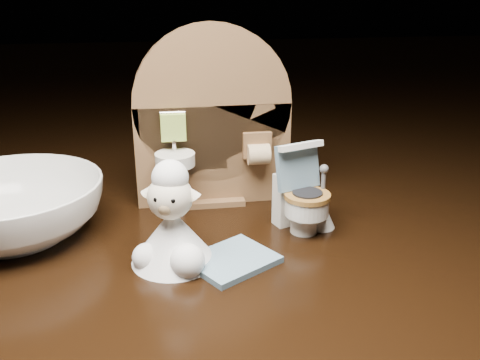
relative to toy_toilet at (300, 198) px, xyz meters
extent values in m
cube|color=black|center=(-0.06, 0.00, -0.08)|extent=(2.50, 2.50, 0.10)
cube|color=brown|center=(-0.06, 0.06, 0.02)|extent=(0.13, 0.02, 0.09)
cylinder|color=brown|center=(-0.06, 0.06, 0.06)|extent=(0.13, 0.02, 0.13)
cube|color=brown|center=(-0.06, 0.06, -0.02)|extent=(0.05, 0.04, 0.01)
cylinder|color=white|center=(-0.09, 0.05, 0.00)|extent=(0.01, 0.01, 0.04)
cylinder|color=white|center=(-0.09, 0.04, 0.02)|extent=(0.03, 0.03, 0.01)
cylinder|color=silver|center=(-0.09, 0.05, 0.03)|extent=(0.00, 0.00, 0.01)
cube|color=#A6C84E|center=(-0.09, 0.05, 0.05)|extent=(0.02, 0.01, 0.02)
cube|color=brown|center=(-0.02, 0.05, 0.03)|extent=(0.02, 0.01, 0.02)
cylinder|color=#DBB889|center=(-0.02, 0.05, 0.02)|extent=(0.02, 0.02, 0.02)
cylinder|color=white|center=(0.00, -0.01, -0.02)|extent=(0.02, 0.02, 0.02)
cylinder|color=white|center=(0.00, -0.01, 0.00)|extent=(0.03, 0.03, 0.01)
cylinder|color=olive|center=(0.00, -0.01, 0.01)|extent=(0.03, 0.03, 0.00)
cube|color=white|center=(0.00, 0.01, 0.00)|extent=(0.03, 0.02, 0.04)
cube|color=slate|center=(0.00, 0.00, 0.02)|extent=(0.04, 0.02, 0.04)
cube|color=white|center=(0.00, 0.00, 0.04)|extent=(0.04, 0.02, 0.01)
cylinder|color=#80B230|center=(0.00, 0.01, 0.02)|extent=(0.01, 0.01, 0.01)
cube|color=slate|center=(-0.06, -0.04, -0.02)|extent=(0.07, 0.07, 0.00)
cone|color=white|center=(0.02, 0.00, -0.01)|extent=(0.02, 0.02, 0.02)
cylinder|color=#59595B|center=(0.02, 0.00, 0.01)|extent=(0.00, 0.00, 0.03)
sphere|color=#59595B|center=(0.02, 0.00, 0.02)|extent=(0.01, 0.01, 0.01)
cone|color=white|center=(-0.10, -0.04, -0.01)|extent=(0.06, 0.06, 0.04)
sphere|color=white|center=(-0.09, -0.05, -0.02)|extent=(0.02, 0.02, 0.02)
sphere|color=white|center=(-0.12, -0.04, -0.02)|extent=(0.02, 0.02, 0.02)
sphere|color=#FFEBCF|center=(-0.10, -0.04, 0.02)|extent=(0.03, 0.03, 0.03)
sphere|color=#9D8159|center=(-0.10, -0.05, 0.02)|extent=(0.01, 0.01, 0.01)
sphere|color=white|center=(-0.10, -0.04, 0.04)|extent=(0.02, 0.02, 0.02)
cone|color=#FFEBCF|center=(-0.11, -0.03, 0.03)|extent=(0.02, 0.01, 0.01)
cone|color=#FFEBCF|center=(-0.09, -0.04, 0.03)|extent=(0.02, 0.01, 0.01)
sphere|color=black|center=(-0.11, -0.05, 0.03)|extent=(0.00, 0.00, 0.00)
sphere|color=black|center=(-0.10, -0.05, 0.03)|extent=(0.00, 0.00, 0.00)
imported|color=white|center=(-0.22, 0.02, 0.00)|extent=(0.17, 0.17, 0.04)
camera|label=1|loc=(-0.10, -0.36, 0.16)|focal=40.00mm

